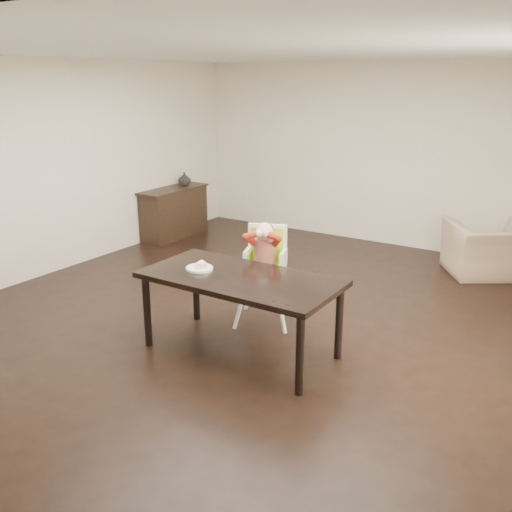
{
  "coord_description": "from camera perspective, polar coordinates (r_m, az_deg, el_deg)",
  "views": [
    {
      "loc": [
        3.12,
        -4.74,
        2.47
      ],
      "look_at": [
        0.21,
        -0.21,
        0.77
      ],
      "focal_mm": 40.0,
      "sensor_mm": 36.0,
      "label": 1
    }
  ],
  "objects": [
    {
      "name": "ground",
      "position": [
        6.19,
        -0.56,
        -6.01
      ],
      "size": [
        7.0,
        7.0,
        0.0
      ],
      "primitive_type": "plane",
      "color": "black",
      "rests_on": "ground"
    },
    {
      "name": "plate",
      "position": [
        5.34,
        -5.61,
        -1.09
      ],
      "size": [
        0.29,
        0.29,
        0.07
      ],
      "rotation": [
        0.0,
        0.0,
        0.14
      ],
      "color": "white",
      "rests_on": "dining_table"
    },
    {
      "name": "high_chair",
      "position": [
        5.84,
        0.92,
        0.42
      ],
      "size": [
        0.58,
        0.58,
        1.07
      ],
      "rotation": [
        0.0,
        0.0,
        0.36
      ],
      "color": "white",
      "rests_on": "ground"
    },
    {
      "name": "vase",
      "position": [
        9.33,
        -7.17,
        7.63
      ],
      "size": [
        0.25,
        0.26,
        0.2
      ],
      "primitive_type": "imported",
      "rotation": [
        0.0,
        0.0,
        -0.24
      ],
      "color": "#99999E",
      "rests_on": "sideboard"
    },
    {
      "name": "dining_table",
      "position": [
        5.17,
        -1.56,
        -2.86
      ],
      "size": [
        1.8,
        0.9,
        0.75
      ],
      "color": "black",
      "rests_on": "ground"
    },
    {
      "name": "sideboard",
      "position": [
        9.21,
        -8.17,
        4.33
      ],
      "size": [
        0.44,
        1.26,
        0.79
      ],
      "color": "black",
      "rests_on": "ground"
    },
    {
      "name": "armchair",
      "position": [
        7.9,
        22.56,
        1.41
      ],
      "size": [
        1.25,
        1.15,
        0.92
      ],
      "primitive_type": "imported",
      "rotation": [
        0.0,
        0.0,
        3.73
      ],
      "color": "tan",
      "rests_on": "ground"
    },
    {
      "name": "room_walls",
      "position": [
        5.71,
        -0.62,
        11.33
      ],
      "size": [
        6.02,
        7.02,
        2.71
      ],
      "color": "beige",
      "rests_on": "ground"
    }
  ]
}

